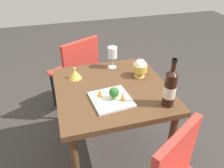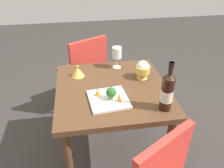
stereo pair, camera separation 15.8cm
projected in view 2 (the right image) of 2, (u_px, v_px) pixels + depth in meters
The scene contains 11 objects.
ground_plane at pixel (112, 156), 2.00m from camera, with size 8.00×8.00×0.00m, color #383330.
dining_table at pixel (112, 99), 1.66m from camera, with size 0.79×0.79×0.73m.
chair_by_wall at pixel (86, 67), 2.28m from camera, with size 0.54×0.54×0.85m.
wine_bottle at pixel (167, 92), 1.33m from camera, with size 0.08×0.08×0.32m.
wine_glass at pixel (117, 53), 1.79m from camera, with size 0.08×0.08×0.18m.
rice_bowl at pixel (143, 69), 1.68m from camera, with size 0.11×0.11×0.14m.
rice_bowl_lid at pixel (78, 72), 1.72m from camera, with size 0.10×0.10×0.09m.
serving_plate at pixel (108, 99), 1.47m from camera, with size 0.27×0.27×0.02m.
broccoli_floret at pixel (111, 93), 1.43m from camera, with size 0.07×0.07×0.09m.
carrot_garnish_left at pixel (119, 97), 1.42m from camera, with size 0.03×0.03×0.06m.
carrot_garnish_right at pixel (98, 92), 1.48m from camera, with size 0.04×0.04×0.05m.
Camera 2 is at (0.21, 1.32, 1.62)m, focal length 35.86 mm.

